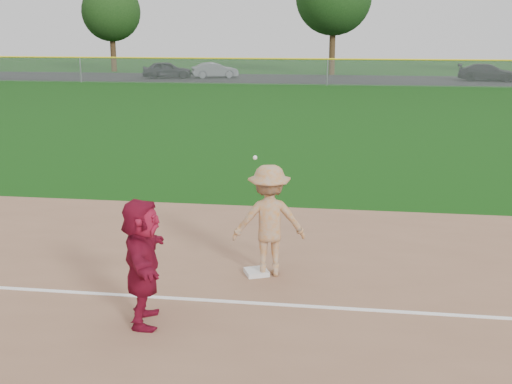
# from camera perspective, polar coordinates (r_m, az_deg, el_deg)

# --- Properties ---
(ground) EXTENTS (160.00, 160.00, 0.00)m
(ground) POSITION_cam_1_polar(r_m,az_deg,el_deg) (11.39, -1.09, -8.23)
(ground) COLOR #0F3E0C
(ground) RESTS_ON ground
(foul_line) EXTENTS (60.00, 0.10, 0.01)m
(foul_line) POSITION_cam_1_polar(r_m,az_deg,el_deg) (10.66, -1.79, -9.74)
(foul_line) COLOR white
(foul_line) RESTS_ON infield_dirt
(parking_asphalt) EXTENTS (120.00, 10.00, 0.01)m
(parking_asphalt) POSITION_cam_1_polar(r_m,az_deg,el_deg) (56.57, 6.55, 9.93)
(parking_asphalt) COLOR black
(parking_asphalt) RESTS_ON ground
(first_base) EXTENTS (0.52, 0.52, 0.09)m
(first_base) POSITION_cam_1_polar(r_m,az_deg,el_deg) (11.76, 0.05, -7.13)
(first_base) COLOR silver
(first_base) RESTS_ON infield_dirt
(base_runner) EXTENTS (1.00, 1.90, 1.96)m
(base_runner) POSITION_cam_1_polar(r_m,az_deg,el_deg) (9.75, -10.06, -6.15)
(base_runner) COLOR maroon
(base_runner) RESTS_ON infield_dirt
(car_left) EXTENTS (4.62, 2.91, 1.47)m
(car_left) POSITION_cam_1_polar(r_m,az_deg,el_deg) (57.75, -7.92, 10.72)
(car_left) COLOR black
(car_left) RESTS_ON parking_asphalt
(car_mid) EXTENTS (4.29, 2.85, 1.34)m
(car_mid) POSITION_cam_1_polar(r_m,az_deg,el_deg) (57.69, -3.69, 10.75)
(car_mid) COLOR slate
(car_mid) RESTS_ON parking_asphalt
(car_right) EXTENTS (5.16, 2.92, 1.41)m
(car_right) POSITION_cam_1_polar(r_m,az_deg,el_deg) (57.44, 19.92, 9.96)
(car_right) COLOR black
(car_right) RESTS_ON parking_asphalt
(first_base_play) EXTENTS (1.44, 1.02, 2.26)m
(first_base_play) POSITION_cam_1_polar(r_m,az_deg,el_deg) (11.47, 1.17, -2.56)
(first_base_play) COLOR #959597
(first_base_play) RESTS_ON infield_dirt
(outfield_fence) EXTENTS (110.00, 0.12, 110.00)m
(outfield_fence) POSITION_cam_1_polar(r_m,az_deg,el_deg) (50.46, 6.39, 11.62)
(outfield_fence) COLOR #999EA0
(outfield_fence) RESTS_ON ground
(tree_1) EXTENTS (5.80, 5.80, 8.75)m
(tree_1) POSITION_cam_1_polar(r_m,az_deg,el_deg) (67.68, -12.76, 15.35)
(tree_1) COLOR #392614
(tree_1) RESTS_ON ground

